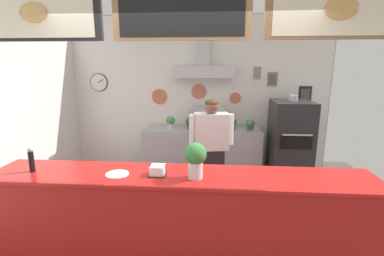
# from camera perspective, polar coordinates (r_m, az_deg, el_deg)

# --- Properties ---
(ground_plane) EXTENTS (6.29, 6.29, 0.00)m
(ground_plane) POSITION_cam_1_polar(r_m,az_deg,el_deg) (3.45, -1.66, -23.53)
(ground_plane) COLOR #514C47
(back_wall_assembly) EXTENTS (4.87, 2.80, 2.92)m
(back_wall_assembly) POSITION_cam_1_polar(r_m,az_deg,el_deg) (5.23, 1.18, 7.58)
(back_wall_assembly) COLOR #9E9E99
(back_wall_assembly) RESTS_ON ground_plane
(service_counter) EXTENTS (3.71, 0.60, 1.01)m
(service_counter) POSITION_cam_1_polar(r_m,az_deg,el_deg) (2.96, -2.27, -18.53)
(service_counter) COLOR #B21916
(service_counter) RESTS_ON ground_plane
(back_prep_counter) EXTENTS (2.11, 0.62, 0.89)m
(back_prep_counter) POSITION_cam_1_polar(r_m,az_deg,el_deg) (5.23, 2.07, -4.95)
(back_prep_counter) COLOR #A3A5AD
(back_prep_counter) RESTS_ON ground_plane
(pizza_oven) EXTENTS (0.65, 0.75, 1.54)m
(pizza_oven) POSITION_cam_1_polar(r_m,az_deg,el_deg) (5.07, 19.23, -2.92)
(pizza_oven) COLOR #232326
(pizza_oven) RESTS_ON ground_plane
(shop_worker) EXTENTS (0.61, 0.30, 1.59)m
(shop_worker) POSITION_cam_1_polar(r_m,az_deg,el_deg) (3.95, 3.92, -4.72)
(shop_worker) COLOR #232328
(shop_worker) RESTS_ON ground_plane
(espresso_machine) EXTENTS (0.54, 0.55, 0.39)m
(espresso_machine) POSITION_cam_1_polar(r_m,az_deg,el_deg) (5.04, 3.26, 1.94)
(espresso_machine) COLOR #A3A5AD
(espresso_machine) RESTS_ON back_prep_counter
(potted_basil) EXTENTS (0.19, 0.19, 0.21)m
(potted_basil) POSITION_cam_1_polar(r_m,az_deg,el_deg) (5.09, -0.30, 1.17)
(potted_basil) COLOR #4C4C51
(potted_basil) RESTS_ON back_prep_counter
(potted_rosemary) EXTENTS (0.16, 0.16, 0.19)m
(potted_rosemary) POSITION_cam_1_polar(r_m,az_deg,el_deg) (5.12, 11.73, 0.84)
(potted_rosemary) COLOR #4C4C51
(potted_rosemary) RESTS_ON back_prep_counter
(potted_sage) EXTENTS (0.17, 0.17, 0.22)m
(potted_sage) POSITION_cam_1_polar(r_m,az_deg,el_deg) (5.12, -4.37, 1.33)
(potted_sage) COLOR beige
(potted_sage) RESTS_ON back_prep_counter
(potted_thyme) EXTENTS (0.14, 0.14, 0.20)m
(potted_thyme) POSITION_cam_1_polar(r_m,az_deg,el_deg) (5.07, 8.26, 1.03)
(potted_thyme) COLOR #4C4C51
(potted_thyme) RESTS_ON back_prep_counter
(pepper_grinder) EXTENTS (0.05, 0.05, 0.24)m
(pepper_grinder) POSITION_cam_1_polar(r_m,az_deg,el_deg) (3.17, -29.83, -5.67)
(pepper_grinder) COLOR black
(pepper_grinder) RESTS_ON service_counter
(basil_vase) EXTENTS (0.21, 0.21, 0.34)m
(basil_vase) POSITION_cam_1_polar(r_m,az_deg,el_deg) (2.59, 0.69, -6.34)
(basil_vase) COLOR silver
(basil_vase) RESTS_ON service_counter
(condiment_plate) EXTENTS (0.22, 0.22, 0.01)m
(condiment_plate) POSITION_cam_1_polar(r_m,az_deg,el_deg) (2.81, -14.95, -9.04)
(condiment_plate) COLOR white
(condiment_plate) RESTS_ON service_counter
(napkin_holder) EXTENTS (0.17, 0.16, 0.11)m
(napkin_holder) POSITION_cam_1_polar(r_m,az_deg,el_deg) (2.72, -6.99, -8.58)
(napkin_holder) COLOR #262628
(napkin_holder) RESTS_ON service_counter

